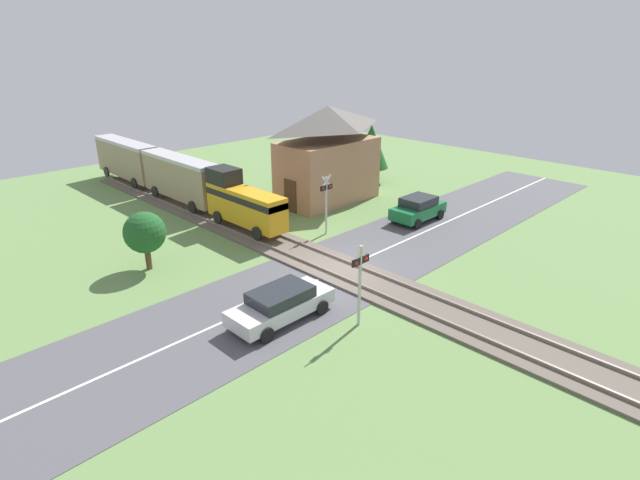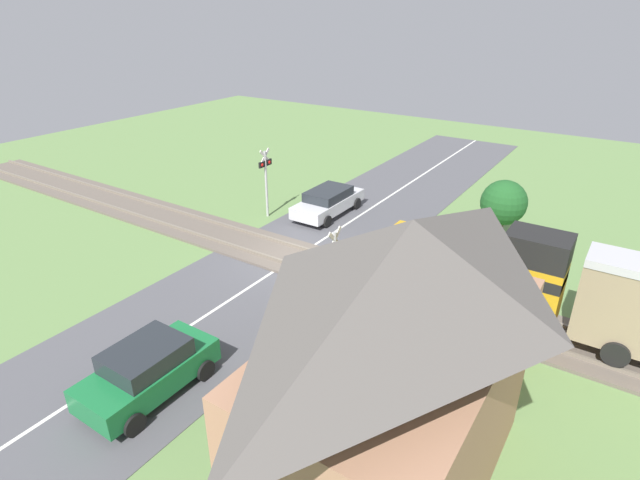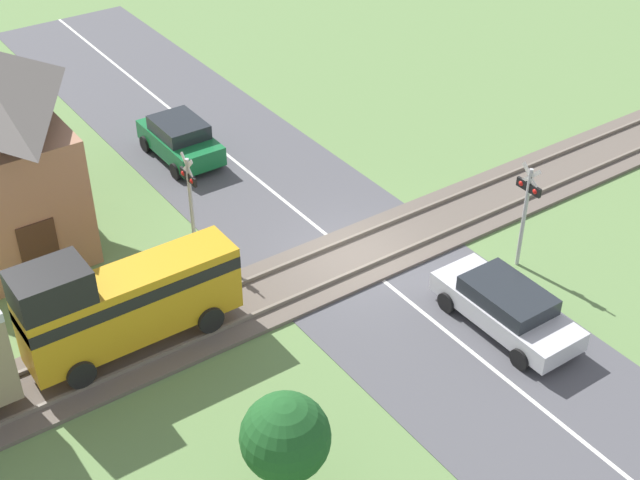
{
  "view_description": "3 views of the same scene",
  "coord_description": "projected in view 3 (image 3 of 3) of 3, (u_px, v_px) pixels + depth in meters",
  "views": [
    {
      "loc": [
        -15.89,
        -14.58,
        10.28
      ],
      "look_at": [
        0.0,
        1.3,
        1.2
      ],
      "focal_mm": 28.0,
      "sensor_mm": 36.0,
      "label": 1
    },
    {
      "loc": [
        14.78,
        11.05,
        9.54
      ],
      "look_at": [
        0.0,
        1.3,
        1.2
      ],
      "focal_mm": 28.0,
      "sensor_mm": 36.0,
      "label": 2
    },
    {
      "loc": [
        -17.36,
        13.43,
        16.0
      ],
      "look_at": [
        0.0,
        1.3,
        1.2
      ],
      "focal_mm": 50.0,
      "sensor_mm": 36.0,
      "label": 3
    }
  ],
  "objects": [
    {
      "name": "crossing_signal_west_approach",
      "position": [
        526.0,
        203.0,
        25.65
      ],
      "size": [
        0.9,
        0.18,
        3.43
      ],
      "color": "#B7B7B7",
      "rests_on": "ground_plane"
    },
    {
      "name": "car_near_crossing",
      "position": [
        506.0,
        306.0,
        24.11
      ],
      "size": [
        4.37,
        1.86,
        1.33
      ],
      "color": "silver",
      "rests_on": "ground_plane"
    },
    {
      "name": "track_bed",
      "position": [
        355.0,
        256.0,
        27.09
      ],
      "size": [
        2.8,
        48.0,
        0.24
      ],
      "color": "#665B51",
      "rests_on": "ground_plane"
    },
    {
      "name": "pedestrian_by_station",
      "position": [
        58.0,
        292.0,
        24.65
      ],
      "size": [
        0.37,
        0.37,
        1.51
      ],
      "color": "#7F3D84",
      "rests_on": "ground_plane"
    },
    {
      "name": "ground_plane",
      "position": [
        355.0,
        258.0,
        27.13
      ],
      "size": [
        60.0,
        60.0,
        0.0
      ],
      "primitive_type": "plane",
      "color": "#66894C"
    },
    {
      "name": "road_surface",
      "position": [
        355.0,
        258.0,
        27.12
      ],
      "size": [
        48.0,
        6.4,
        0.02
      ],
      "color": "#515156",
      "rests_on": "ground_plane"
    },
    {
      "name": "tree_roadside_hedge",
      "position": [
        285.0,
        438.0,
        18.73
      ],
      "size": [
        1.96,
        1.96,
        2.85
      ],
      "color": "brown",
      "rests_on": "ground_plane"
    },
    {
      "name": "car_far_side",
      "position": [
        180.0,
        139.0,
        31.73
      ],
      "size": [
        3.68,
        1.86,
        1.5
      ],
      "color": "#197038",
      "rests_on": "ground_plane"
    },
    {
      "name": "crossing_signal_east_approach",
      "position": [
        190.0,
        193.0,
        26.12
      ],
      "size": [
        0.9,
        0.18,
        3.43
      ],
      "color": "#B7B7B7",
      "rests_on": "ground_plane"
    }
  ]
}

